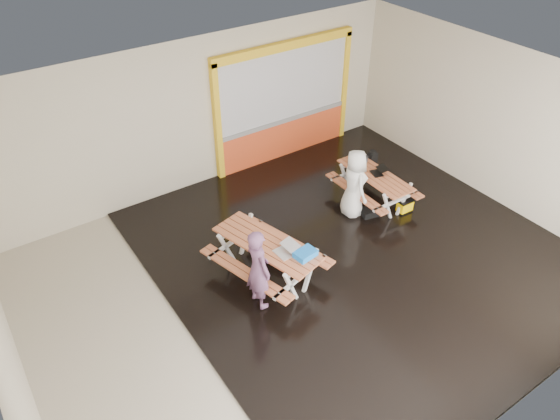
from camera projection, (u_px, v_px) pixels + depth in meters
room at (309, 201)px, 8.99m from camera, size 10.02×8.02×3.52m
deck at (356, 250)px, 10.58m from camera, size 7.50×7.98×0.05m
kiosk at (284, 105)px, 12.78m from camera, size 3.88×0.16×3.00m
picnic_table_left at (267, 251)px, 9.61m from camera, size 1.93×2.41×0.85m
picnic_table_right at (374, 181)px, 11.62m from camera, size 1.31×1.90×0.75m
person_left at (258, 269)px, 8.88m from camera, size 0.39×0.59×1.60m
person_right at (354, 184)px, 11.13m from camera, size 0.68×0.87×1.58m
laptop_left at (286, 250)px, 9.25m from camera, size 0.40×0.37×0.16m
laptop_right at (379, 171)px, 11.51m from camera, size 0.41×0.38×0.14m
blue_pouch at (305, 254)px, 9.16m from camera, size 0.42×0.32×0.11m
toolbox at (360, 161)px, 11.81m from camera, size 0.40×0.26×0.21m
backpack at (372, 159)px, 12.16m from camera, size 0.26×0.18×0.41m
dark_case at (370, 212)px, 11.45m from camera, size 0.45×0.37×0.15m
fluke_bag at (405, 206)px, 11.50m from camera, size 0.35×0.23×0.30m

